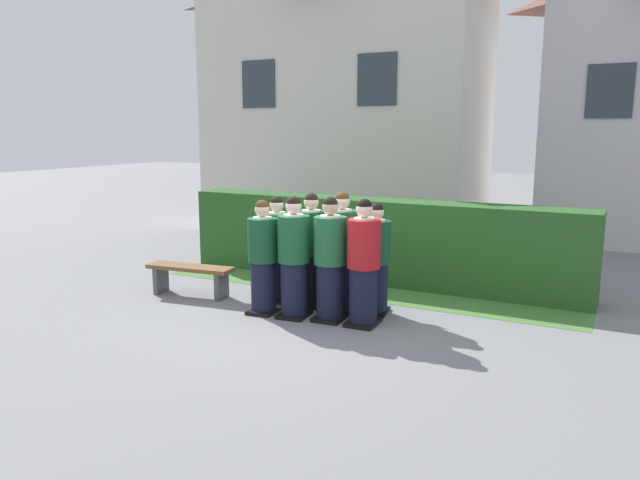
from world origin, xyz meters
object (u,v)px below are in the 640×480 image
at_px(student_front_row_0, 263,260).
at_px(student_front_row_1, 294,260).
at_px(student_in_red_blazer, 364,266).
at_px(student_rear_row_2, 342,254).
at_px(student_rear_row_1, 311,252).
at_px(wooden_bench, 190,274).
at_px(student_rear_row_3, 376,261).
at_px(student_rear_row_0, 277,252).
at_px(student_front_row_2, 330,262).

distance_m(student_front_row_0, student_front_row_1, 0.48).
height_order(student_in_red_blazer, student_rear_row_2, student_rear_row_2).
relative_size(student_front_row_0, student_front_row_1, 0.96).
distance_m(student_in_red_blazer, student_rear_row_1, 1.14).
relative_size(student_rear_row_2, wooden_bench, 1.20).
height_order(student_rear_row_2, student_rear_row_3, student_rear_row_2).
relative_size(student_front_row_0, student_rear_row_3, 1.02).
height_order(student_front_row_0, wooden_bench, student_front_row_0).
distance_m(student_rear_row_0, wooden_bench, 1.48).
bearing_deg(student_front_row_0, student_front_row_2, 8.15).
height_order(student_rear_row_1, student_rear_row_3, student_rear_row_1).
height_order(student_front_row_2, student_in_red_blazer, student_front_row_2).
bearing_deg(student_in_red_blazer, wooden_bench, 178.91).
distance_m(student_front_row_1, student_rear_row_3, 1.15).
bearing_deg(student_front_row_2, student_rear_row_2, 97.27).
distance_m(student_rear_row_1, wooden_bench, 2.02).
bearing_deg(wooden_bench, student_front_row_2, -1.56).
bearing_deg(student_front_row_1, student_in_red_blazer, 6.34).
relative_size(student_in_red_blazer, student_rear_row_1, 1.01).
relative_size(student_rear_row_3, wooden_bench, 1.10).
bearing_deg(student_front_row_1, student_rear_row_1, 94.08).
distance_m(student_front_row_2, student_rear_row_1, 0.73).
xyz_separation_m(student_front_row_2, student_rear_row_3, (0.43, 0.57, -0.06)).
bearing_deg(student_rear_row_1, student_front_row_1, -85.92).
relative_size(student_rear_row_0, student_rear_row_1, 0.96).
height_order(student_front_row_2, wooden_bench, student_front_row_2).
bearing_deg(student_rear_row_0, wooden_bench, -165.05).
xyz_separation_m(student_in_red_blazer, student_rear_row_0, (-1.59, 0.42, -0.04)).
xyz_separation_m(student_front_row_1, student_rear_row_1, (-0.04, 0.59, -0.01)).
distance_m(student_rear_row_1, student_rear_row_3, 0.99).
bearing_deg(student_front_row_0, student_rear_row_1, 55.25).
xyz_separation_m(student_in_red_blazer, wooden_bench, (-2.96, 0.06, -0.46)).
xyz_separation_m(student_rear_row_0, student_rear_row_1, (0.55, 0.05, 0.03)).
relative_size(student_rear_row_1, student_rear_row_3, 1.06).
bearing_deg(student_rear_row_3, student_front_row_0, -153.33).
distance_m(student_front_row_0, student_rear_row_1, 0.76).
xyz_separation_m(student_in_red_blazer, student_rear_row_1, (-1.04, 0.47, -0.01)).
distance_m(student_front_row_1, student_rear_row_2, 0.74).
relative_size(student_front_row_2, student_in_red_blazer, 1.00).
relative_size(student_rear_row_0, wooden_bench, 1.12).
bearing_deg(student_in_red_blazer, student_rear_row_3, 95.71).
bearing_deg(student_rear_row_3, student_front_row_2, -127.12).
xyz_separation_m(student_front_row_1, student_rear_row_0, (-0.59, 0.53, -0.04)).
bearing_deg(student_rear_row_0, student_front_row_1, -41.87).
bearing_deg(student_rear_row_1, student_in_red_blazer, -24.61).
height_order(student_front_row_0, student_rear_row_2, student_rear_row_2).
xyz_separation_m(student_front_row_0, student_front_row_2, (0.98, 0.14, 0.04)).
xyz_separation_m(student_in_red_blazer, student_rear_row_3, (-0.06, 0.56, -0.06)).
bearing_deg(student_rear_row_1, student_rear_row_0, -174.58).
bearing_deg(student_rear_row_3, student_rear_row_1, -175.09).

